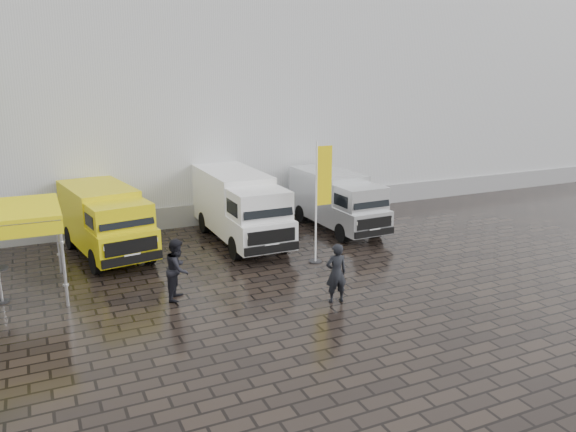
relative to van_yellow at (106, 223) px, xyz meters
The scene contains 12 objects.
ground 8.33m from the van_yellow, 38.67° to the right, with size 120.00×120.00×0.00m, color black.
exhibition_hall 14.52m from the van_yellow, 52.20° to the left, with size 44.00×16.00×12.00m, color silver.
hall_plinth 8.92m from the van_yellow, 18.45° to the left, with size 44.00×0.15×1.00m, color gray.
van_yellow is the anchor object (origin of this frame).
van_white 5.36m from the van_yellow, ahead, with size 2.21×6.62×2.87m, color white, non-canonical shape.
van_silver 9.98m from the van_yellow, ahead, with size 1.95×5.86×2.54m, color silver, non-canonical shape.
canopy_tent 4.74m from the van_yellow, 138.96° to the right, with size 3.43×3.43×2.89m.
flagpole 8.35m from the van_yellow, 29.69° to the right, with size 0.88×0.50×4.56m.
cocktail_table 5.02m from the van_yellow, 137.27° to the right, with size 0.60×0.60×1.13m, color black.
wheelie_bin 10.71m from the van_yellow, 12.39° to the left, with size 0.64×0.64×1.06m, color black.
person_front 9.67m from the van_yellow, 52.74° to the right, with size 0.69×0.45×1.90m, color black.
person_tent 5.57m from the van_yellow, 74.78° to the right, with size 0.95×0.74×1.96m, color black.
Camera 1 is at (-8.75, -16.77, 7.05)m, focal length 35.00 mm.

